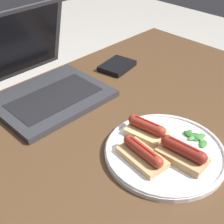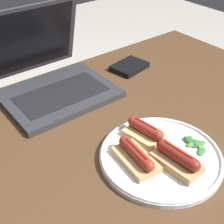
% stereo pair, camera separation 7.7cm
% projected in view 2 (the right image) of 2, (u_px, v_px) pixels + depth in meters
% --- Properties ---
extents(desk, '(1.28, 0.76, 0.71)m').
position_uv_depth(desk, '(115.00, 148.00, 0.87)').
color(desk, '#4C331E').
rests_on(desk, ground_plane).
extents(laptop, '(0.32, 0.31, 0.25)m').
position_uv_depth(laptop, '(51.00, 78.00, 0.94)').
color(laptop, '#2D2D33').
rests_on(laptop, desk).
extents(plate, '(0.28, 0.28, 0.02)m').
position_uv_depth(plate, '(161.00, 156.00, 0.72)').
color(plate, silver).
rests_on(plate, desk).
extents(sausage_toast_left, '(0.07, 0.12, 0.05)m').
position_uv_depth(sausage_toast_left, '(177.00, 159.00, 0.68)').
color(sausage_toast_left, tan).
rests_on(sausage_toast_left, plate).
extents(sausage_toast_middle, '(0.08, 0.10, 0.05)m').
position_uv_depth(sausage_toast_middle, '(145.00, 131.00, 0.76)').
color(sausage_toast_middle, tan).
rests_on(sausage_toast_middle, plate).
extents(sausage_toast_right, '(0.07, 0.12, 0.04)m').
position_uv_depth(sausage_toast_right, '(136.00, 156.00, 0.69)').
color(sausage_toast_right, tan).
rests_on(sausage_toast_right, plate).
extents(salad_pile, '(0.05, 0.07, 0.01)m').
position_uv_depth(salad_pile, '(195.00, 144.00, 0.74)').
color(salad_pile, '#709E4C').
rests_on(salad_pile, plate).
extents(external_drive, '(0.13, 0.11, 0.02)m').
position_uv_depth(external_drive, '(129.00, 67.00, 1.08)').
color(external_drive, black).
rests_on(external_drive, desk).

